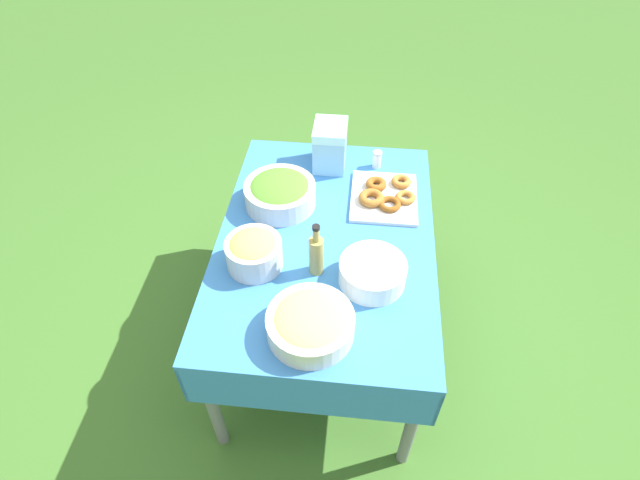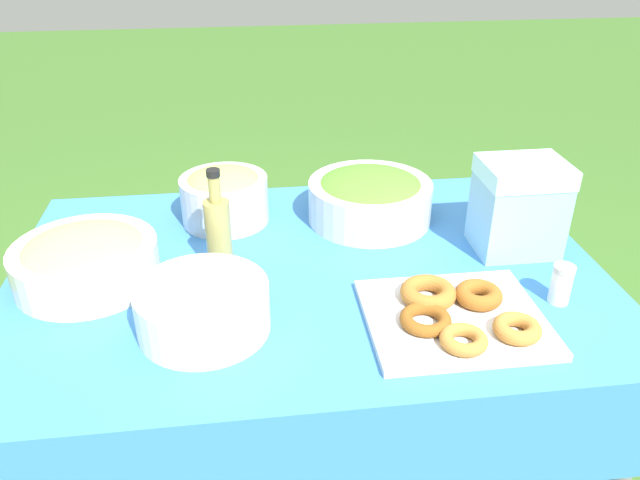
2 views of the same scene
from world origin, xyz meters
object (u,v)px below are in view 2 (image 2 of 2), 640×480
Objects in this scene: pasta_bowl at (85,259)px; plate_stack at (203,308)px; cooler_box at (519,206)px; salad_bowl at (370,197)px; olive_oil_bottle at (218,232)px; fruit_bowl at (224,194)px; donut_platter at (456,314)px.

pasta_bowl reaches higher than plate_stack.
pasta_bowl is 1.41× the size of cooler_box.
olive_oil_bottle is (-0.38, -0.20, 0.03)m from salad_bowl.
pasta_bowl is 0.29m from olive_oil_bottle.
cooler_box reaches higher than plate_stack.
fruit_bowl reaches higher than salad_bowl.
plate_stack is 0.75m from cooler_box.
fruit_bowl reaches higher than donut_platter.
cooler_box is (0.97, 0.02, 0.06)m from pasta_bowl.
donut_platter is at bearing -130.36° from cooler_box.
fruit_bowl is at bearing 131.74° from donut_platter.
olive_oil_bottle is 0.69m from cooler_box.
olive_oil_bottle is at bearing -179.22° from cooler_box.
olive_oil_bottle reaches higher than plate_stack.
salad_bowl is at bearing 28.01° from olive_oil_bottle.
olive_oil_bottle is 0.25m from fruit_bowl.
pasta_bowl is at bearing -177.83° from olive_oil_bottle.
plate_stack is at bearing 175.07° from donut_platter.
plate_stack is (0.26, -0.21, -0.01)m from pasta_bowl.
salad_bowl reaches higher than pasta_bowl.
olive_oil_bottle reaches higher than donut_platter.
fruit_bowl is (0.30, 0.25, 0.02)m from pasta_bowl.
olive_oil_bottle is at bearing -151.99° from salad_bowl.
plate_stack is 1.17× the size of cooler_box.
salad_bowl is 1.30× the size of olive_oil_bottle.
olive_oil_bottle is at bearing 2.17° from pasta_bowl.
pasta_bowl is at bearing 141.18° from plate_stack.
plate_stack is 1.15× the size of fruit_bowl.
olive_oil_bottle is 1.09× the size of fruit_bowl.
fruit_bowl is 0.72m from cooler_box.
donut_platter is 0.68m from fruit_bowl.
fruit_bowl is at bearing 160.88° from cooler_box.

